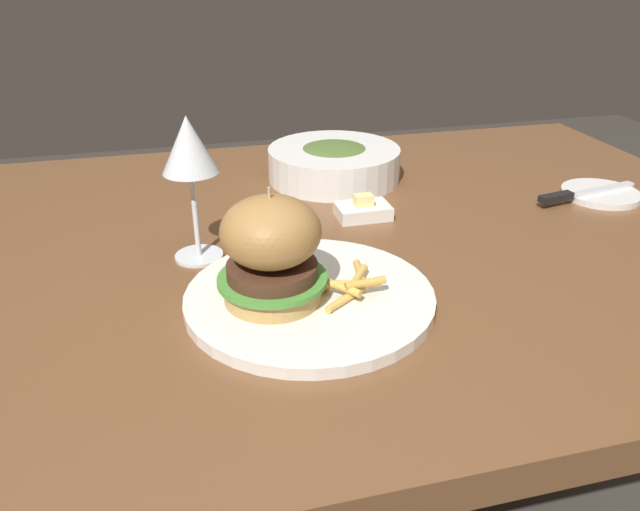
# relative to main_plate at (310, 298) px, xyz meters

# --- Properties ---
(dining_table) EXTENTS (1.39, 0.91, 0.74)m
(dining_table) POSITION_rel_main_plate_xyz_m (0.05, 0.17, -0.09)
(dining_table) COLOR brown
(dining_table) RESTS_ON ground
(main_plate) EXTENTS (0.29, 0.29, 0.01)m
(main_plate) POSITION_rel_main_plate_xyz_m (0.00, 0.00, 0.00)
(main_plate) COLOR white
(main_plate) RESTS_ON dining_table
(burger_sandwich) EXTENTS (0.12, 0.12, 0.13)m
(burger_sandwich) POSITION_rel_main_plate_xyz_m (-0.04, -0.00, 0.07)
(burger_sandwich) COLOR tan
(burger_sandwich) RESTS_ON main_plate
(fries_pile) EXTENTS (0.08, 0.10, 0.02)m
(fries_pile) POSITION_rel_main_plate_xyz_m (0.04, -0.01, 0.02)
(fries_pile) COLOR gold
(fries_pile) RESTS_ON main_plate
(wine_glass) EXTENTS (0.07, 0.07, 0.19)m
(wine_glass) POSITION_rel_main_plate_xyz_m (-0.11, 0.15, 0.14)
(wine_glass) COLOR silver
(wine_glass) RESTS_ON dining_table
(bread_plate) EXTENTS (0.12, 0.12, 0.01)m
(bread_plate) POSITION_rel_main_plate_xyz_m (0.54, 0.21, -0.00)
(bread_plate) COLOR white
(bread_plate) RESTS_ON dining_table
(table_knife) EXTENTS (0.19, 0.05, 0.01)m
(table_knife) POSITION_rel_main_plate_xyz_m (0.49, 0.20, 0.01)
(table_knife) COLOR silver
(table_knife) RESTS_ON bread_plate
(butter_dish) EXTENTS (0.08, 0.05, 0.04)m
(butter_dish) POSITION_rel_main_plate_xyz_m (0.14, 0.22, 0.00)
(butter_dish) COLOR white
(butter_dish) RESTS_ON dining_table
(soup_bowl) EXTENTS (0.23, 0.23, 0.06)m
(soup_bowl) POSITION_rel_main_plate_xyz_m (0.14, 0.40, 0.02)
(soup_bowl) COLOR white
(soup_bowl) RESTS_ON dining_table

